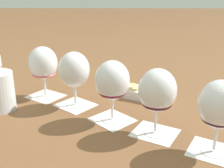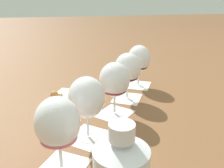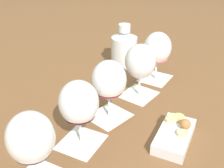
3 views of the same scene
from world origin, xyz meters
name	(u,v)px [view 1 (image 1 of 3)]	position (x,y,z in m)	size (l,w,h in m)	color
ground_plane	(112,119)	(0.00, 0.00, 0.00)	(8.00, 8.00, 0.00)	brown
tasting_card_0	(46,96)	(-0.24, 0.17, 0.00)	(0.15, 0.15, 0.00)	white
tasting_card_1	(76,105)	(-0.12, 0.10, 0.00)	(0.15, 0.15, 0.00)	white
tasting_card_2	(111,119)	(0.00, -0.01, 0.00)	(0.15, 0.15, 0.00)	white
tasting_card_3	(155,133)	(0.11, -0.08, 0.00)	(0.15, 0.14, 0.00)	white
tasting_card_4	(213,151)	(0.24, -0.17, 0.00)	(0.15, 0.14, 0.00)	white
wine_glass_0	(43,65)	(-0.24, 0.17, 0.12)	(0.10, 0.10, 0.18)	white
wine_glass_1	(74,72)	(-0.12, 0.10, 0.11)	(0.10, 0.10, 0.18)	white
wine_glass_2	(111,83)	(0.00, -0.01, 0.11)	(0.10, 0.10, 0.18)	white
wine_glass_3	(157,93)	(0.11, -0.08, 0.11)	(0.10, 0.10, 0.18)	white
wine_glass_4	(220,107)	(0.24, -0.17, 0.11)	(0.10, 0.10, 0.18)	white
snack_dish	(146,93)	(0.11, 0.16, 0.02)	(0.17, 0.14, 0.06)	silver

